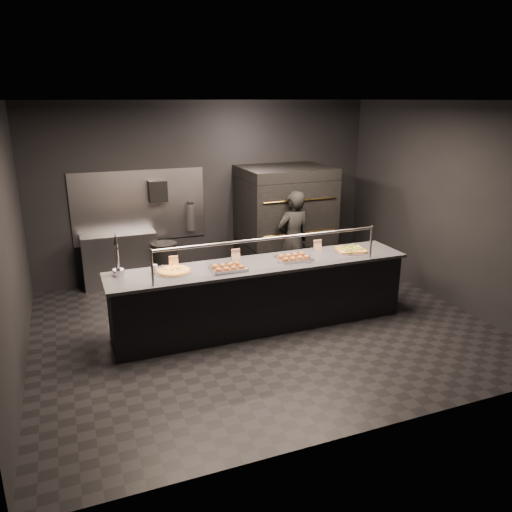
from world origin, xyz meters
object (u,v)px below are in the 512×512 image
Objects in this scene: round_pizza at (174,271)px; slider_tray_a at (228,268)px; prep_shelf at (120,260)px; trash_bin at (165,264)px; pizza_oven at (284,221)px; square_pizza at (351,250)px; towel_dispenser at (158,191)px; fire_extinguisher at (191,217)px; service_counter at (262,295)px; beer_tap at (118,264)px; worker at (293,240)px; slider_tray_b at (294,258)px.

round_pizza is 0.69m from slider_tray_a.
trash_bin is at bearing -15.05° from prep_shelf.
pizza_oven is at bearing -8.54° from prep_shelf.
prep_shelf is 2.46× the size of square_pizza.
towel_dispenser reaches higher than fire_extinguisher.
slider_tray_a is (-0.50, -0.09, 0.48)m from service_counter.
fire_extinguisher is 2.66m from beer_tap.
fire_extinguisher is at bearing 26.00° from trash_bin.
towel_dispenser reaches higher than square_pizza.
pizza_oven is at bearing -109.81° from worker.
fire_extinguisher reaches higher than trash_bin.
square_pizza is at bearing -53.41° from fire_extinguisher.
fire_extinguisher is at bearing -47.25° from worker.
prep_shelf is at bearing 142.80° from square_pizza.
pizza_oven is at bearing -6.31° from trash_bin.
towel_dispenser reaches higher than slider_tray_b.
round_pizza is 2.15m from trash_bin.
fire_extinguisher is at bearing 108.72° from slider_tray_b.
pizza_oven reaches higher than service_counter.
round_pizza is at bearing -96.63° from towel_dispenser.
prep_shelf is at bearing 164.95° from trash_bin.
trash_bin is at bearing 64.12° from beer_tap.
service_counter is 1.26m from round_pizza.
square_pizza is (3.00, -2.28, 0.49)m from prep_shelf.
worker is (1.55, 1.31, -0.14)m from slider_tray_a.
trash_bin is at bearing -32.18° from worker.
prep_shelf is 3.43× the size of towel_dispenser.
worker is (0.58, 1.24, -0.14)m from slider_tray_b.
pizza_oven is 1.18× the size of worker.
square_pizza is (2.30, -2.35, -0.61)m from towel_dispenser.
fire_extinguisher is at bearing 98.30° from service_counter.
beer_tap reaches higher than round_pizza.
square_pizza is (0.20, -1.86, -0.03)m from pizza_oven.
worker reaches higher than beer_tap.
pizza_oven is 5.46× the size of towel_dispenser.
slider_tray_b is 1.38m from worker.
beer_tap is (-3.04, -1.70, 0.11)m from pizza_oven.
beer_tap reaches higher than slider_tray_b.
pizza_oven is at bearing 49.44° from slider_tray_a.
prep_shelf is 2.63× the size of slider_tray_a.
worker reaches higher than slider_tray_b.
service_counter reaches higher than trash_bin.
square_pizza is 3.16m from trash_bin.
service_counter is 1.65m from worker.
slider_tray_a is at bearing -12.07° from beer_tap.
fire_extinguisher is (-1.55, 0.50, 0.09)m from pizza_oven.
slider_tray_a is at bearing -65.45° from prep_shelf.
service_counter is at bearing -81.70° from fire_extinguisher.
worker is at bearing -22.43° from prep_shelf.
pizza_oven reaches higher than trash_bin.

